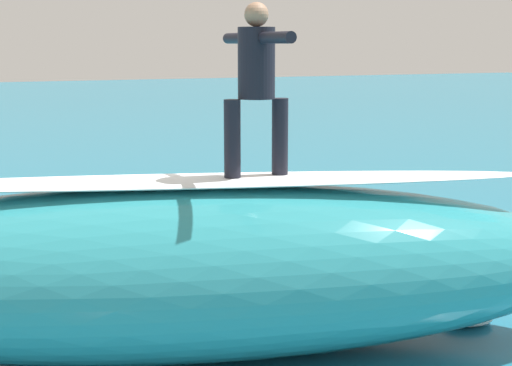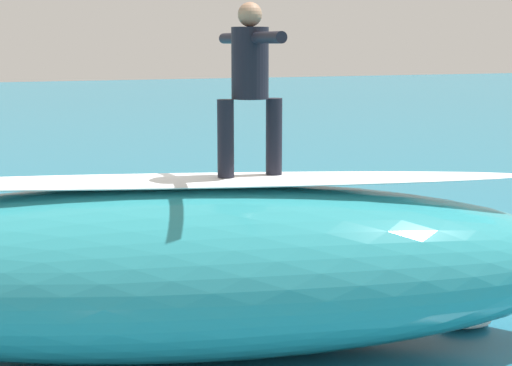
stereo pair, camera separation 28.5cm
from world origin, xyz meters
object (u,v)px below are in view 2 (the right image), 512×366
Objects in this scene: surfboard_paddling at (260,241)px; surfer_paddling at (255,230)px; surfboard_riding at (250,180)px; surfer_riding at (250,76)px.

surfer_paddling is (0.04, -0.12, 0.17)m from surfboard_paddling.
surfboard_riding reaches higher than surfboard_paddling.
surfer_riding is at bearing 92.28° from surfboard_riding.
surfboard_riding is at bearing -87.72° from surfer_riding.
surfer_riding is at bearing -39.84° from surfer_paddling.
surfer_paddling is at bearing -180.00° from surfboard_paddling.
surfer_riding is 5.25m from surfboard_paddling.
surfboard_riding is 1.04× the size of surfboard_paddling.
surfboard_riding is at bearing -39.84° from surfer_paddling.
surfboard_paddling is at bearing -112.23° from surfboard_riding.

